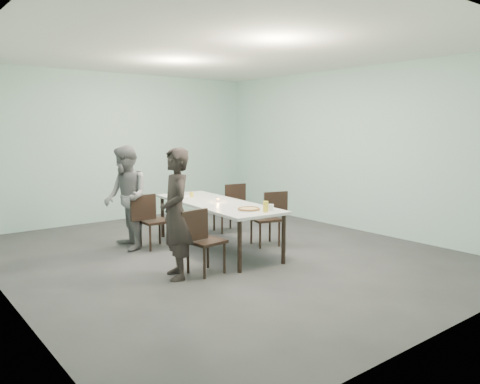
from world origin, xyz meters
TOP-DOWN VIEW (x-y plane):
  - ground at (0.00, 0.00)m, footprint 7.00×7.00m
  - room_shell at (0.00, 0.00)m, footprint 6.02×7.02m
  - table at (0.11, 0.29)m, footprint 1.11×2.66m
  - chair_near_left at (-0.80, -0.65)m, footprint 0.63×0.46m
  - chair_far_left at (-0.70, 0.96)m, footprint 0.61×0.43m
  - chair_near_right at (0.95, -0.02)m, footprint 0.65×0.52m
  - chair_far_right at (1.06, 1.20)m, footprint 0.64×0.49m
  - diner_near at (-1.11, -0.56)m, footprint 0.56×0.70m
  - diner_far at (-1.00, 1.15)m, footprint 0.74×0.88m
  - pizza at (0.04, -0.60)m, footprint 0.34×0.34m
  - side_plate at (0.10, -0.33)m, footprint 0.18×0.18m
  - beer_glass at (0.15, -0.83)m, footprint 0.08×0.08m
  - water_tumbler at (0.28, -0.80)m, footprint 0.08×0.08m
  - tealight at (0.14, 0.29)m, footprint 0.06×0.06m
  - amber_tumbler at (0.11, 1.01)m, footprint 0.07×0.07m
  - menu at (0.01, 1.11)m, footprint 0.32×0.24m

SIDE VIEW (x-z plane):
  - ground at x=0.00m, z-range 0.00..0.00m
  - chair_near_left at x=-0.80m, z-range 0.07..0.94m
  - chair_far_left at x=-0.70m, z-range 0.07..0.94m
  - chair_near_right at x=0.95m, z-range 0.07..0.94m
  - chair_far_right at x=1.06m, z-range 0.07..0.94m
  - table at x=0.11m, z-range 0.32..1.07m
  - menu at x=0.01m, z-range 0.75..0.76m
  - side_plate at x=0.10m, z-range 0.75..0.76m
  - pizza at x=0.04m, z-range 0.75..0.79m
  - tealight at x=0.14m, z-range 0.75..0.79m
  - amber_tumbler at x=0.11m, z-range 0.75..0.83m
  - water_tumbler at x=0.28m, z-range 0.75..0.84m
  - diner_far at x=-1.00m, z-range 0.00..1.64m
  - beer_glass at x=0.15m, z-range 0.75..0.90m
  - diner_near at x=-1.11m, z-range 0.00..1.66m
  - room_shell at x=0.00m, z-range 0.52..3.53m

